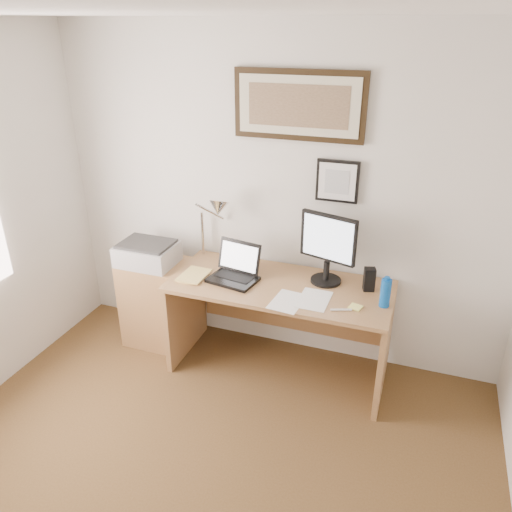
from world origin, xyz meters
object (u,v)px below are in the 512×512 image
at_px(water_bottle, 385,293).
at_px(desk, 283,307).
at_px(lcd_monitor, 328,246).
at_px(printer, 147,253).
at_px(book, 183,273).
at_px(side_cabinet, 157,302).
at_px(laptop, 235,271).

xyz_separation_m(water_bottle, desk, (-0.74, 0.14, -0.33)).
distance_m(lcd_monitor, printer, 1.42).
height_order(water_bottle, book, water_bottle).
relative_size(side_cabinet, printer, 1.66).
bearing_deg(laptop, printer, 177.09).
xyz_separation_m(water_bottle, laptop, (-1.08, 0.04, -0.04)).
height_order(water_bottle, printer, water_bottle).
relative_size(side_cabinet, desk, 0.46).
height_order(book, laptop, laptop).
xyz_separation_m(laptop, lcd_monitor, (0.64, 0.16, 0.23)).
bearing_deg(lcd_monitor, side_cabinet, -176.10).
relative_size(book, desk, 0.16).
relative_size(side_cabinet, book, 2.88).
bearing_deg(side_cabinet, printer, -131.99).
distance_m(side_cabinet, lcd_monitor, 1.53).
height_order(book, lcd_monitor, lcd_monitor).
bearing_deg(water_bottle, desk, 169.09).
relative_size(laptop, printer, 0.85).
bearing_deg(printer, desk, 3.43).
distance_m(desk, laptop, 0.46).
xyz_separation_m(desk, lcd_monitor, (0.30, 0.06, 0.53)).
distance_m(desk, printer, 1.14).
relative_size(side_cabinet, water_bottle, 3.70).
bearing_deg(printer, laptop, -2.91).
distance_m(water_bottle, book, 1.47).
bearing_deg(water_bottle, printer, 177.61).
bearing_deg(printer, book, -17.48).
height_order(side_cabinet, water_bottle, water_bottle).
bearing_deg(printer, water_bottle, -2.39).
distance_m(side_cabinet, water_bottle, 1.88).
xyz_separation_m(laptop, printer, (-0.76, 0.04, 0.01)).
bearing_deg(water_bottle, side_cabinet, 176.61).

